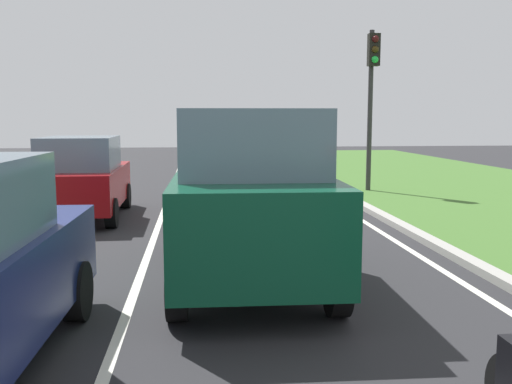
# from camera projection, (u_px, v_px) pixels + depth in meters

# --- Properties ---
(ground_plane) EXTENTS (60.00, 60.00, 0.00)m
(ground_plane) POSITION_uv_depth(u_px,v_px,m) (193.00, 218.00, 12.30)
(ground_plane) COLOR #262628
(lane_line_center) EXTENTS (0.12, 32.00, 0.01)m
(lane_line_center) POSITION_uv_depth(u_px,v_px,m) (161.00, 219.00, 12.23)
(lane_line_center) COLOR silver
(lane_line_center) RESTS_ON ground
(lane_line_right_edge) EXTENTS (0.12, 32.00, 0.01)m
(lane_line_right_edge) POSITION_uv_depth(u_px,v_px,m) (354.00, 215.00, 12.67)
(lane_line_right_edge) COLOR silver
(lane_line_right_edge) RESTS_ON ground
(curb_right) EXTENTS (0.24, 48.00, 0.12)m
(curb_right) POSITION_uv_depth(u_px,v_px,m) (375.00, 212.00, 12.71)
(curb_right) COLOR #9E9B93
(curb_right) RESTS_ON ground
(car_suv_ahead) EXTENTS (2.06, 4.55, 2.28)m
(car_suv_ahead) POSITION_uv_depth(u_px,v_px,m) (249.00, 194.00, 7.50)
(car_suv_ahead) COLOR #0C472D
(car_suv_ahead) RESTS_ON ground
(car_hatchback_far) EXTENTS (1.77, 3.72, 1.78)m
(car_hatchback_far) POSITION_uv_depth(u_px,v_px,m) (82.00, 178.00, 12.18)
(car_hatchback_far) COLOR maroon
(car_hatchback_far) RESTS_ON ground
(traffic_light_near_right) EXTENTS (0.32, 0.50, 4.66)m
(traffic_light_near_right) POSITION_uv_depth(u_px,v_px,m) (372.00, 81.00, 16.08)
(traffic_light_near_right) COLOR #2D2D2D
(traffic_light_near_right) RESTS_ON ground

